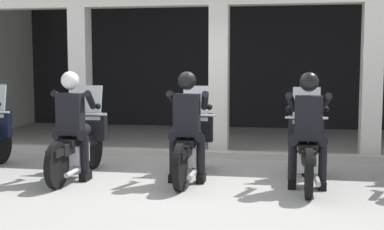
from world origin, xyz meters
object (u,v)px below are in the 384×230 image
motorcycle_center (191,144)px  police_officer_center (187,117)px  motorcycle_left (79,143)px  police_officer_left (71,116)px  police_officer_right (308,120)px  motorcycle_right (307,149)px

motorcycle_center → police_officer_center: 0.52m
motorcycle_left → police_officer_left: 0.52m
motorcycle_left → police_officer_right: bearing=-13.0°
motorcycle_right → police_officer_left: bearing=-175.6°
police_officer_center → police_officer_right: same height
motorcycle_left → motorcycle_right: bearing=-8.2°
motorcycle_left → police_officer_center: police_officer_center is taller
police_officer_center → police_officer_right: (1.68, -0.10, -0.00)m
motorcycle_right → police_officer_right: 0.52m
police_officer_left → police_officer_right: (3.35, 0.05, 0.00)m
police_officer_left → police_officer_center: 1.68m
motorcycle_left → police_officer_right: (3.35, -0.23, 0.44)m
motorcycle_left → motorcycle_center: (1.68, 0.16, 0.00)m
police_officer_center → motorcycle_center: bearing=79.6°
motorcycle_center → police_officer_center: size_ratio=1.29×
police_officer_left → motorcycle_right: bearing=-3.3°
motorcycle_left → motorcycle_center: bearing=-3.7°
police_officer_center → police_officer_left: bearing=175.3°
motorcycle_left → motorcycle_center: size_ratio=1.00×
police_officer_center → police_officer_right: 1.68m
police_officer_right → motorcycle_left: bearing=174.7°
police_officer_left → police_officer_right: 3.35m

